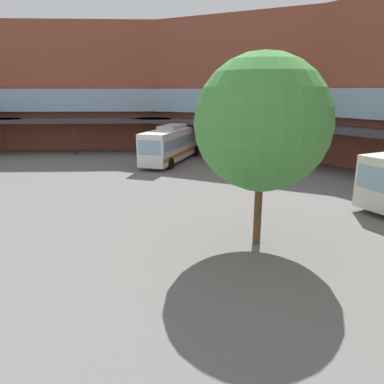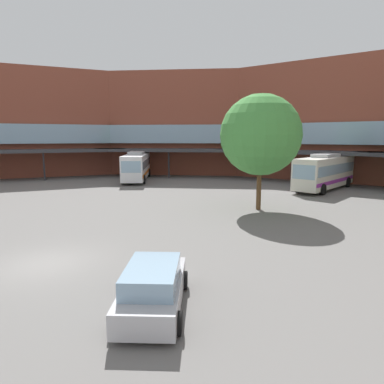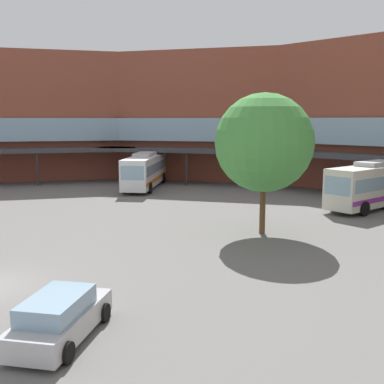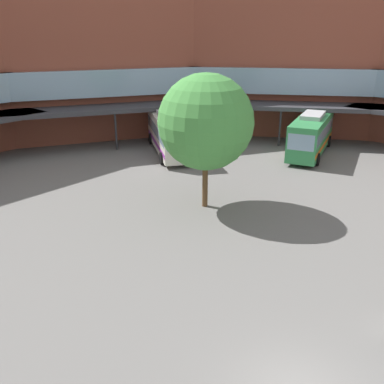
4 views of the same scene
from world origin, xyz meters
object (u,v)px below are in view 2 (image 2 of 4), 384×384
object	(u,v)px
parked_car	(153,287)
plaza_tree	(261,135)
bus_1	(137,166)
bus_3	(325,172)

from	to	relation	value
parked_car	plaza_tree	distance (m)	17.33
bus_1	parked_car	world-z (taller)	bus_1
bus_1	parked_car	distance (m)	34.02
bus_3	bus_1	bearing A→B (deg)	-69.22
bus_3	parked_car	xyz separation A→B (m)	(2.07, -29.48, -1.18)
bus_1	plaza_tree	xyz separation A→B (m)	(20.39, -7.85, 3.78)
bus_3	plaza_tree	distance (m)	13.85
bus_3	parked_car	world-z (taller)	bus_3
bus_1	bus_3	distance (m)	22.59
parked_car	plaza_tree	world-z (taller)	plaza_tree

